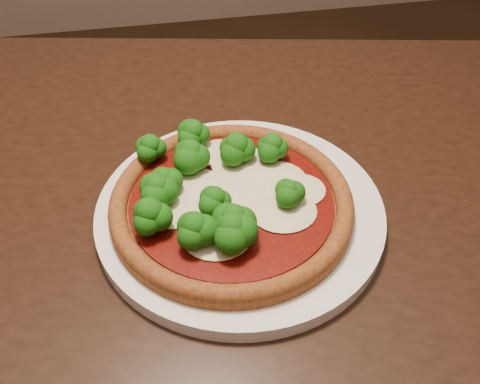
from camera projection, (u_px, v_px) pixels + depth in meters
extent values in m
cube|color=black|center=(178.00, 203.00, 0.66)|extent=(1.46, 1.02, 0.04)
cylinder|color=white|center=(240.00, 211.00, 0.61)|extent=(0.33, 0.33, 0.02)
cylinder|color=brown|center=(232.00, 206.00, 0.60)|extent=(0.27, 0.27, 0.01)
torus|color=brown|center=(232.00, 201.00, 0.60)|extent=(0.27, 0.27, 0.02)
cylinder|color=#640A04|center=(232.00, 201.00, 0.59)|extent=(0.23, 0.23, 0.00)
ellipsoid|color=beige|center=(219.00, 150.00, 0.65)|extent=(0.05, 0.04, 0.00)
ellipsoid|color=beige|center=(274.00, 181.00, 0.61)|extent=(0.08, 0.07, 0.01)
ellipsoid|color=beige|center=(218.00, 237.00, 0.55)|extent=(0.07, 0.07, 0.01)
ellipsoid|color=beige|center=(299.00, 190.00, 0.60)|extent=(0.06, 0.06, 0.00)
ellipsoid|color=beige|center=(195.00, 184.00, 0.61)|extent=(0.06, 0.06, 0.01)
ellipsoid|color=beige|center=(284.00, 211.00, 0.58)|extent=(0.07, 0.07, 0.01)
ellipsoid|color=beige|center=(233.00, 195.00, 0.60)|extent=(0.09, 0.08, 0.01)
ellipsoid|color=beige|center=(240.00, 163.00, 0.64)|extent=(0.07, 0.06, 0.01)
ellipsoid|color=beige|center=(175.00, 211.00, 0.58)|extent=(0.06, 0.05, 0.00)
ellipsoid|color=beige|center=(213.00, 153.00, 0.65)|extent=(0.05, 0.05, 0.00)
ellipsoid|color=#1D7612|center=(234.00, 219.00, 0.54)|extent=(0.05, 0.05, 0.04)
ellipsoid|color=#1D7612|center=(215.00, 199.00, 0.56)|extent=(0.04, 0.04, 0.03)
ellipsoid|color=#1D7612|center=(272.00, 145.00, 0.63)|extent=(0.04, 0.04, 0.04)
ellipsoid|color=#1D7612|center=(150.00, 146.00, 0.63)|extent=(0.04, 0.04, 0.04)
ellipsoid|color=#1D7612|center=(193.00, 132.00, 0.64)|extent=(0.05, 0.05, 0.04)
ellipsoid|color=#1D7612|center=(237.00, 146.00, 0.62)|extent=(0.05, 0.05, 0.04)
ellipsoid|color=#1D7612|center=(165.00, 179.00, 0.59)|extent=(0.04, 0.04, 0.03)
ellipsoid|color=#1D7612|center=(289.00, 191.00, 0.58)|extent=(0.04, 0.04, 0.03)
ellipsoid|color=#1D7612|center=(150.00, 213.00, 0.54)|extent=(0.05, 0.05, 0.04)
ellipsoid|color=#1D7612|center=(191.00, 153.00, 0.61)|extent=(0.05, 0.05, 0.04)
ellipsoid|color=#1D7612|center=(157.00, 188.00, 0.57)|extent=(0.05, 0.05, 0.04)
ellipsoid|color=#1D7612|center=(195.00, 227.00, 0.53)|extent=(0.05, 0.05, 0.04)
ellipsoid|color=#1D7612|center=(233.00, 229.00, 0.53)|extent=(0.05, 0.05, 0.04)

